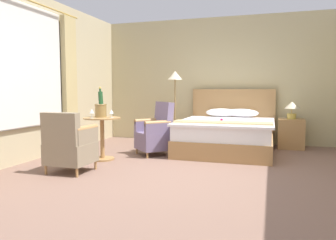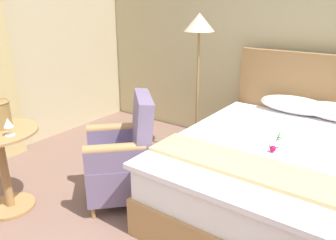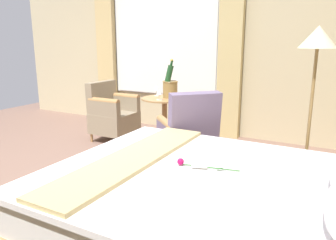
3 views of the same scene
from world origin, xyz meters
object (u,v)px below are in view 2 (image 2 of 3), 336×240
object	(u,v)px
bed	(287,172)
side_table_round	(3,164)
wine_glass_near_edge	(8,124)
armchair_by_window	(123,159)
floor_lamp_brass	(199,41)

from	to	relation	value
bed	side_table_round	size ratio (longest dim) A/B	2.90
wine_glass_near_edge	armchair_by_window	world-z (taller)	armchair_by_window
side_table_round	wine_glass_near_edge	distance (m)	0.43
floor_lamp_brass	bed	bearing A→B (deg)	-20.84
bed	side_table_round	xyz separation A→B (m)	(-1.91, -1.42, 0.09)
floor_lamp_brass	wine_glass_near_edge	distance (m)	2.00
bed	armchair_by_window	xyz separation A→B (m)	(-1.20, -0.74, 0.07)
bed	armchair_by_window	bearing A→B (deg)	-148.49
side_table_round	armchair_by_window	world-z (taller)	armchair_by_window
side_table_round	wine_glass_near_edge	xyz separation A→B (m)	(0.17, 0.02, 0.39)
floor_lamp_brass	side_table_round	size ratio (longest dim) A/B	2.20
bed	floor_lamp_brass	bearing A→B (deg)	159.16
bed	armchair_by_window	size ratio (longest dim) A/B	2.16
side_table_round	wine_glass_near_edge	world-z (taller)	wine_glass_near_edge
floor_lamp_brass	wine_glass_near_edge	bearing A→B (deg)	-106.87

